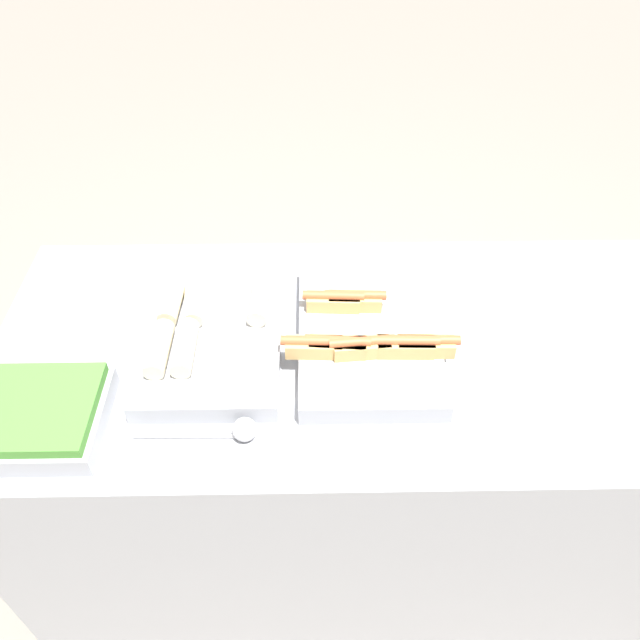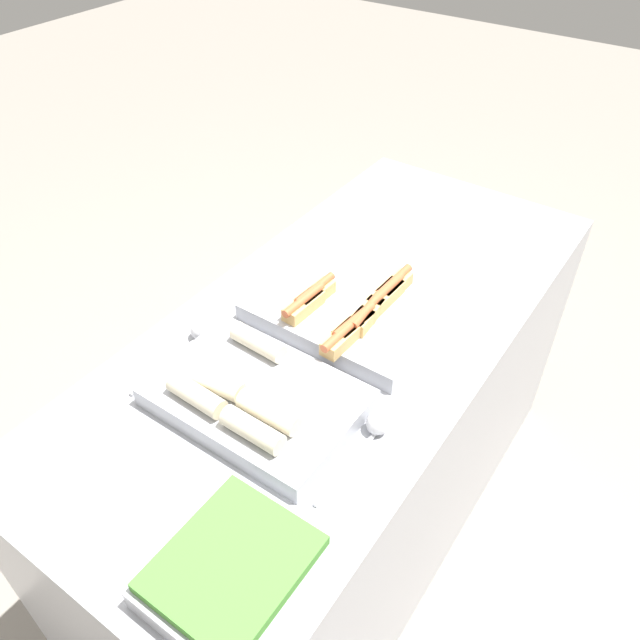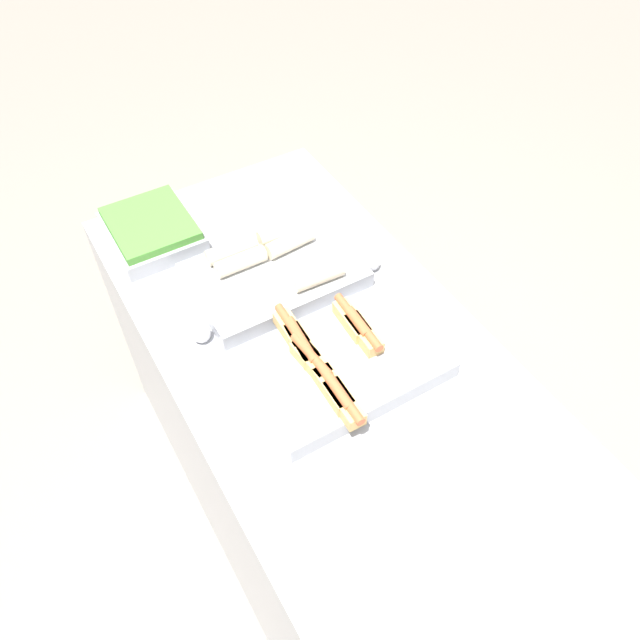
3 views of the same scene
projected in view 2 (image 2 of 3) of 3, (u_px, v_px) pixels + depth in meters
ground_plane at (337, 515)px, 2.24m from camera, size 12.00×12.00×0.00m
counter at (339, 433)px, 1.94m from camera, size 1.76×0.79×0.92m
tray_hotdogs at (346, 312)px, 1.61m from camera, size 0.39×0.47×0.10m
tray_wraps at (254, 397)px, 1.39m from camera, size 0.31×0.46×0.10m
tray_side_front at (234, 571)px, 1.08m from camera, size 0.29×0.24×0.07m
serving_spoon_near at (373, 430)px, 1.34m from camera, size 0.26×0.05×0.05m
serving_spoon_far at (195, 335)px, 1.56m from camera, size 0.27×0.05×0.05m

